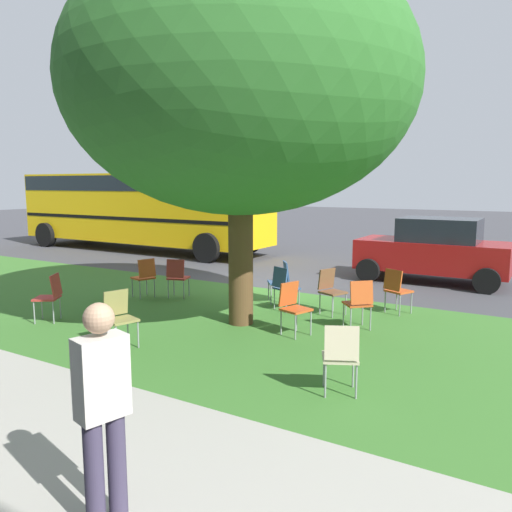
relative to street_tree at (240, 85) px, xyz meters
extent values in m
plane|color=#424247|center=(1.17, -3.08, -4.17)|extent=(80.00, 80.00, 0.00)
cube|color=#3D752D|center=(1.17, 0.12, -4.16)|extent=(48.00, 6.00, 0.01)
cylinder|color=brown|center=(0.00, 0.00, -2.79)|extent=(0.44, 0.44, 2.75)
ellipsoid|color=#2D6B28|center=(0.00, 0.00, 0.01)|extent=(5.98, 5.98, 4.42)
cube|color=#C64C1E|center=(3.00, -0.66, -3.73)|extent=(0.51, 0.52, 0.04)
cube|color=#C64C1E|center=(2.83, -0.61, -3.49)|extent=(0.20, 0.41, 0.40)
cylinder|color=gray|center=(3.11, -0.88, -3.96)|extent=(0.02, 0.02, 0.42)
cylinder|color=gray|center=(3.22, -0.54, -3.96)|extent=(0.02, 0.02, 0.42)
cylinder|color=gray|center=(2.79, -0.78, -3.96)|extent=(0.02, 0.02, 0.42)
cylinder|color=gray|center=(2.89, -0.44, -3.96)|extent=(0.02, 0.02, 0.42)
cube|color=#335184|center=(0.20, -1.76, -3.73)|extent=(0.57, 0.58, 0.04)
cube|color=#335184|center=(0.05, -1.87, -3.49)|extent=(0.31, 0.37, 0.40)
cylinder|color=gray|center=(0.44, -1.80, -3.96)|extent=(0.02, 0.02, 0.42)
cylinder|color=gray|center=(0.22, -1.51, -3.96)|extent=(0.02, 0.02, 0.42)
cylinder|color=gray|center=(0.17, -2.00, -3.96)|extent=(0.02, 0.02, 0.42)
cylinder|color=gray|center=(-0.05, -1.72, -3.96)|extent=(0.02, 0.02, 0.42)
cube|color=beige|center=(-2.66, 1.95, -3.73)|extent=(0.55, 0.54, 0.04)
cube|color=beige|center=(-2.74, 2.11, -3.49)|extent=(0.40, 0.25, 0.40)
cylinder|color=gray|center=(-2.75, 1.72, -3.96)|extent=(0.02, 0.02, 0.42)
cylinder|color=gray|center=(-2.43, 1.87, -3.96)|extent=(0.02, 0.02, 0.42)
cylinder|color=gray|center=(-2.90, 2.02, -3.96)|extent=(0.02, 0.02, 0.42)
cylinder|color=gray|center=(-2.57, 2.18, -3.96)|extent=(0.02, 0.02, 0.42)
cube|color=brown|center=(-1.19, -1.42, -3.73)|extent=(0.53, 0.54, 0.04)
cube|color=brown|center=(-1.03, -1.49, -3.49)|extent=(0.23, 0.40, 0.40)
cylinder|color=gray|center=(-1.28, -1.19, -3.96)|extent=(0.02, 0.02, 0.42)
cylinder|color=gray|center=(-1.42, -1.52, -3.96)|extent=(0.02, 0.02, 0.42)
cylinder|color=gray|center=(-0.97, -1.32, -3.96)|extent=(0.02, 0.02, 0.42)
cylinder|color=gray|center=(-1.11, -1.65, -3.96)|extent=(0.02, 0.02, 0.42)
cube|color=#C64C1E|center=(-1.91, -0.76, -3.73)|extent=(0.58, 0.58, 0.04)
cube|color=#C64C1E|center=(-2.03, -0.63, -3.49)|extent=(0.35, 0.33, 0.40)
cylinder|color=gray|center=(-1.93, -1.01, -3.96)|extent=(0.02, 0.02, 0.42)
cylinder|color=gray|center=(-1.66, -0.77, -3.96)|extent=(0.02, 0.02, 0.42)
cylinder|color=gray|center=(-2.16, -0.76, -3.96)|extent=(0.02, 0.02, 0.42)
cylinder|color=gray|center=(-1.89, -0.52, -3.96)|extent=(0.02, 0.02, 0.42)
cube|color=#B7332D|center=(2.32, -1.06, -3.73)|extent=(0.53, 0.51, 0.04)
cube|color=#B7332D|center=(2.26, -0.89, -3.49)|extent=(0.41, 0.21, 0.40)
cylinder|color=gray|center=(2.21, -1.28, -3.96)|extent=(0.02, 0.02, 0.42)
cylinder|color=gray|center=(2.55, -1.16, -3.96)|extent=(0.02, 0.02, 0.42)
cylinder|color=gray|center=(2.10, -0.95, -3.96)|extent=(0.02, 0.02, 0.42)
cylinder|color=gray|center=(2.44, -0.84, -3.96)|extent=(0.02, 0.02, 0.42)
cube|color=#B7332D|center=(3.11, 1.72, -3.73)|extent=(0.56, 0.57, 0.04)
cube|color=#B7332D|center=(2.96, 1.62, -3.49)|extent=(0.29, 0.38, 0.40)
cylinder|color=gray|center=(3.35, 1.66, -3.96)|extent=(0.02, 0.02, 0.42)
cylinder|color=gray|center=(3.16, 1.96, -3.96)|extent=(0.02, 0.02, 0.42)
cylinder|color=gray|center=(3.07, 1.48, -3.96)|extent=(0.02, 0.02, 0.42)
cylinder|color=gray|center=(2.87, 1.78, -3.96)|extent=(0.02, 0.02, 0.42)
cube|color=olive|center=(0.83, 2.09, -3.73)|extent=(0.51, 0.52, 0.04)
cube|color=olive|center=(1.00, 2.04, -3.49)|extent=(0.20, 0.41, 0.40)
cylinder|color=gray|center=(0.73, 2.31, -3.96)|extent=(0.02, 0.02, 0.42)
cylinder|color=gray|center=(0.62, 1.97, -3.96)|extent=(0.02, 0.02, 0.42)
cylinder|color=gray|center=(1.05, 2.21, -3.96)|extent=(0.02, 0.02, 0.42)
cylinder|color=gray|center=(0.94, 1.87, -3.96)|extent=(0.02, 0.02, 0.42)
cube|color=#C64C1E|center=(-2.24, -2.20, -3.73)|extent=(0.55, 0.54, 0.04)
cube|color=#C64C1E|center=(-2.17, -2.03, -3.49)|extent=(0.40, 0.25, 0.40)
cylinder|color=gray|center=(-2.48, -2.27, -3.96)|extent=(0.02, 0.02, 0.42)
cylinder|color=gray|center=(-2.15, -2.43, -3.96)|extent=(0.02, 0.02, 0.42)
cylinder|color=gray|center=(-2.33, -1.97, -3.96)|extent=(0.02, 0.02, 0.42)
cylinder|color=gray|center=(-2.01, -2.12, -3.96)|extent=(0.02, 0.02, 0.42)
cube|color=#335184|center=(-0.25, -1.30, -3.73)|extent=(0.54, 0.53, 0.04)
cube|color=#335184|center=(-0.19, -1.13, -3.49)|extent=(0.40, 0.23, 0.40)
cylinder|color=gray|center=(-0.49, -1.39, -3.96)|extent=(0.02, 0.02, 0.42)
cylinder|color=gray|center=(-0.15, -1.52, -3.96)|extent=(0.02, 0.02, 0.42)
cylinder|color=gray|center=(-0.36, -1.07, -3.96)|extent=(0.02, 0.02, 0.42)
cylinder|color=gray|center=(-0.02, -1.21, -3.96)|extent=(0.02, 0.02, 0.42)
cube|color=#C64C1E|center=(-1.18, 0.14, -3.73)|extent=(0.51, 0.53, 0.04)
cube|color=#C64C1E|center=(-1.01, 0.08, -3.49)|extent=(0.21, 0.41, 0.40)
cylinder|color=gray|center=(-1.28, 0.36, -3.96)|extent=(0.02, 0.02, 0.42)
cylinder|color=gray|center=(-1.39, 0.02, -3.96)|extent=(0.02, 0.02, 0.42)
cylinder|color=gray|center=(-0.96, 0.25, -3.96)|extent=(0.02, 0.02, 0.42)
cylinder|color=gray|center=(-1.07, -0.09, -3.96)|extent=(0.02, 0.02, 0.42)
cube|color=maroon|center=(-2.11, -5.83, -3.49)|extent=(3.70, 1.64, 0.76)
cube|color=#1E232B|center=(-2.26, -5.83, -2.84)|extent=(1.90, 1.44, 0.64)
cylinder|color=black|center=(-0.71, -4.96, -3.87)|extent=(0.60, 0.18, 0.60)
cylinder|color=black|center=(-0.71, -6.70, -3.87)|extent=(0.60, 0.18, 0.60)
cylinder|color=black|center=(-3.51, -4.96, -3.87)|extent=(0.60, 0.18, 0.60)
cylinder|color=black|center=(-3.51, -6.70, -3.87)|extent=(0.60, 0.18, 0.60)
cube|color=yellow|center=(8.74, -6.65, -2.54)|extent=(10.40, 2.44, 2.50)
cube|color=black|center=(8.74, -6.65, -2.89)|extent=(10.30, 2.46, 0.12)
cube|color=black|center=(8.74, -6.65, -1.64)|extent=(10.30, 2.46, 0.56)
cylinder|color=black|center=(12.74, -5.39, -3.69)|extent=(0.96, 0.28, 0.96)
cylinder|color=black|center=(12.74, -7.91, -3.69)|extent=(0.96, 0.28, 0.96)
cylinder|color=black|center=(4.74, -5.39, -3.69)|extent=(0.96, 0.28, 0.96)
cylinder|color=black|center=(4.74, -7.91, -3.69)|extent=(0.96, 0.28, 0.96)
cylinder|color=#3F3851|center=(-2.05, 5.16, -3.74)|extent=(0.14, 0.14, 0.85)
cylinder|color=#3F3851|center=(-2.10, 4.99, -3.74)|extent=(0.14, 0.14, 0.85)
cube|color=silver|center=(-2.08, 5.07, -3.02)|extent=(0.29, 0.40, 0.60)
sphere|color=tan|center=(-2.08, 5.07, -2.59)|extent=(0.22, 0.22, 0.22)
camera|label=1|loc=(-4.76, 7.42, -1.66)|focal=35.14mm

